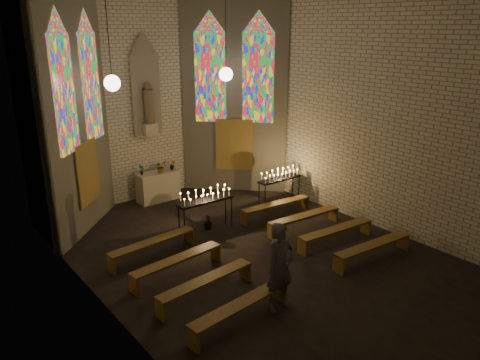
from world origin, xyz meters
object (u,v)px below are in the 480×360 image
(aisle_flower_pot, at_px, (208,222))
(votive_stand_left, at_px, (205,198))
(visitor, at_px, (280,267))
(votive_stand_right, at_px, (280,176))
(altar, at_px, (158,186))

(aisle_flower_pot, distance_m, votive_stand_left, 0.87)
(aisle_flower_pot, bearing_deg, votive_stand_left, -136.81)
(aisle_flower_pot, bearing_deg, visitor, -104.70)
(votive_stand_left, height_order, votive_stand_right, votive_stand_left)
(altar, bearing_deg, aisle_flower_pot, -90.46)
(altar, xyz_separation_m, aisle_flower_pot, (-0.02, -2.99, -0.28))
(aisle_flower_pot, xyz_separation_m, visitor, (-1.11, -4.25, 0.74))
(altar, xyz_separation_m, votive_stand_right, (2.88, -2.91, 0.51))
(visitor, bearing_deg, votive_stand_right, 48.17)
(votive_stand_left, distance_m, votive_stand_right, 3.10)
(altar, distance_m, votive_stand_right, 4.13)
(altar, relative_size, votive_stand_right, 0.87)
(altar, height_order, votive_stand_right, votive_stand_right)
(visitor, bearing_deg, altar, 82.12)
(altar, height_order, votive_stand_left, votive_stand_left)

